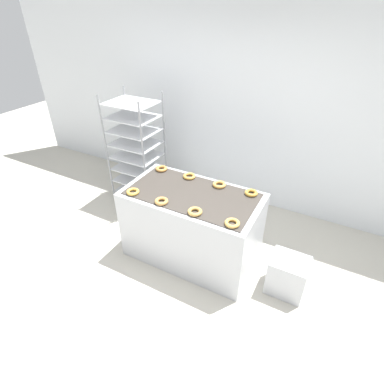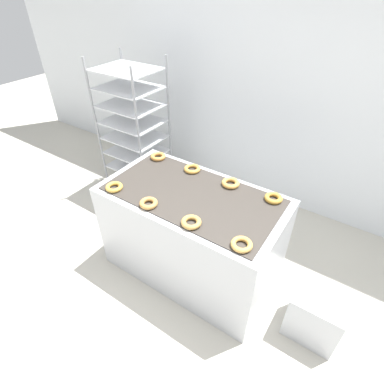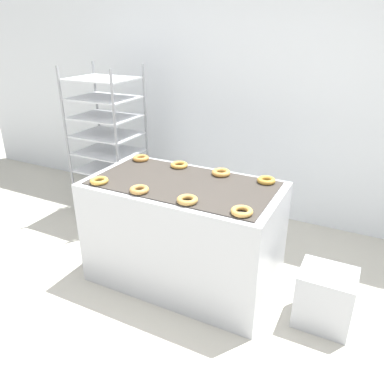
{
  "view_description": "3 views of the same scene",
  "coord_description": "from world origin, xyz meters",
  "px_view_note": "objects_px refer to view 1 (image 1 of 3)",
  "views": [
    {
      "loc": [
        1.25,
        -1.69,
        2.61
      ],
      "look_at": [
        0.0,
        0.65,
        0.89
      ],
      "focal_mm": 28.0,
      "sensor_mm": 36.0,
      "label": 1
    },
    {
      "loc": [
        1.04,
        -0.9,
        2.29
      ],
      "look_at": [
        0.0,
        0.65,
        0.89
      ],
      "focal_mm": 28.0,
      "sensor_mm": 36.0,
      "label": 2
    },
    {
      "loc": [
        1.23,
        -1.63,
        1.95
      ],
      "look_at": [
        0.0,
        0.8,
        0.74
      ],
      "focal_mm": 35.0,
      "sensor_mm": 36.0,
      "label": 3
    }
  ],
  "objects_px": {
    "donut_far_midright": "(219,185)",
    "donut_near_midright": "(195,212)",
    "fryer_machine": "(192,226)",
    "donut_near_left": "(133,192)",
    "donut_far_right": "(251,193)",
    "donut_far_left": "(161,169)",
    "donut_near_midleft": "(161,201)",
    "donut_far_midleft": "(189,176)",
    "donut_near_right": "(232,223)",
    "glaze_bin": "(287,275)",
    "baking_rack_cart": "(136,149)"
  },
  "relations": [
    {
      "from": "donut_near_left",
      "to": "donut_far_right",
      "type": "height_order",
      "value": "donut_far_right"
    },
    {
      "from": "donut_near_midleft",
      "to": "donut_near_midright",
      "type": "bearing_deg",
      "value": 0.66
    },
    {
      "from": "baking_rack_cart",
      "to": "donut_far_right",
      "type": "xyz_separation_m",
      "value": [
        1.83,
        -0.42,
        0.08
      ]
    },
    {
      "from": "baking_rack_cart",
      "to": "glaze_bin",
      "type": "xyz_separation_m",
      "value": [
        2.39,
        -0.71,
        -0.61
      ]
    },
    {
      "from": "donut_far_right",
      "to": "donut_near_midleft",
      "type": "bearing_deg",
      "value": -142.36
    },
    {
      "from": "donut_far_left",
      "to": "donut_near_midleft",
      "type": "bearing_deg",
      "value": -56.86
    },
    {
      "from": "baking_rack_cart",
      "to": "donut_near_midright",
      "type": "height_order",
      "value": "baking_rack_cart"
    },
    {
      "from": "donut_near_midleft",
      "to": "donut_far_midleft",
      "type": "distance_m",
      "value": 0.58
    },
    {
      "from": "donut_far_midleft",
      "to": "donut_far_right",
      "type": "xyz_separation_m",
      "value": [
        0.75,
        -0.0,
        0.0
      ]
    },
    {
      "from": "donut_far_midleft",
      "to": "donut_near_right",
      "type": "bearing_deg",
      "value": -36.88
    },
    {
      "from": "fryer_machine",
      "to": "donut_far_right",
      "type": "xyz_separation_m",
      "value": [
        0.56,
        0.28,
        0.46
      ]
    },
    {
      "from": "fryer_machine",
      "to": "donut_far_right",
      "type": "distance_m",
      "value": 0.77
    },
    {
      "from": "donut_far_midright",
      "to": "donut_near_midright",
      "type": "bearing_deg",
      "value": -90.53
    },
    {
      "from": "donut_near_left",
      "to": "donut_near_right",
      "type": "xyz_separation_m",
      "value": [
        1.13,
        0.01,
        0.0
      ]
    },
    {
      "from": "donut_far_midleft",
      "to": "donut_far_left",
      "type": "bearing_deg",
      "value": -179.74
    },
    {
      "from": "donut_near_right",
      "to": "baking_rack_cart",
      "type": "bearing_deg",
      "value": 151.77
    },
    {
      "from": "donut_near_right",
      "to": "donut_far_midright",
      "type": "distance_m",
      "value": 0.67
    },
    {
      "from": "glaze_bin",
      "to": "donut_far_left",
      "type": "bearing_deg",
      "value": 170.46
    },
    {
      "from": "baking_rack_cart",
      "to": "donut_far_left",
      "type": "distance_m",
      "value": 0.83
    },
    {
      "from": "donut_near_midleft",
      "to": "donut_near_right",
      "type": "height_order",
      "value": "donut_near_midleft"
    },
    {
      "from": "baking_rack_cart",
      "to": "donut_far_midleft",
      "type": "xyz_separation_m",
      "value": [
        1.09,
        -0.42,
        0.07
      ]
    },
    {
      "from": "glaze_bin",
      "to": "donut_near_midright",
      "type": "bearing_deg",
      "value": -162.72
    },
    {
      "from": "glaze_bin",
      "to": "donut_near_midleft",
      "type": "bearing_deg",
      "value": -167.36
    },
    {
      "from": "baking_rack_cart",
      "to": "donut_near_left",
      "type": "height_order",
      "value": "baking_rack_cart"
    },
    {
      "from": "fryer_machine",
      "to": "donut_near_right",
      "type": "height_order",
      "value": "donut_near_right"
    },
    {
      "from": "donut_near_midright",
      "to": "donut_near_right",
      "type": "xyz_separation_m",
      "value": [
        0.38,
        0.01,
        -0.0
      ]
    },
    {
      "from": "donut_far_right",
      "to": "donut_near_midright",
      "type": "bearing_deg",
      "value": -122.79
    },
    {
      "from": "donut_near_midleft",
      "to": "donut_far_left",
      "type": "relative_size",
      "value": 0.98
    },
    {
      "from": "baking_rack_cart",
      "to": "donut_near_left",
      "type": "relative_size",
      "value": 11.65
    },
    {
      "from": "donut_far_midleft",
      "to": "donut_far_midright",
      "type": "distance_m",
      "value": 0.38
    },
    {
      "from": "glaze_bin",
      "to": "donut_far_midright",
      "type": "bearing_deg",
      "value": 163.34
    },
    {
      "from": "fryer_machine",
      "to": "donut_near_midleft",
      "type": "height_order",
      "value": "donut_near_midleft"
    },
    {
      "from": "baking_rack_cart",
      "to": "donut_far_left",
      "type": "xyz_separation_m",
      "value": [
        0.71,
        -0.42,
        0.08
      ]
    },
    {
      "from": "fryer_machine",
      "to": "glaze_bin",
      "type": "xyz_separation_m",
      "value": [
        1.12,
        0.0,
        -0.23
      ]
    },
    {
      "from": "donut_far_right",
      "to": "donut_far_left",
      "type": "bearing_deg",
      "value": -179.96
    },
    {
      "from": "donut_far_midleft",
      "to": "donut_far_midright",
      "type": "xyz_separation_m",
      "value": [
        0.38,
        -0.01,
        0.0
      ]
    },
    {
      "from": "donut_near_left",
      "to": "donut_far_midleft",
      "type": "xyz_separation_m",
      "value": [
        0.37,
        0.57,
        -0.0
      ]
    },
    {
      "from": "donut_far_left",
      "to": "donut_far_midright",
      "type": "bearing_deg",
      "value": -0.49
    },
    {
      "from": "baking_rack_cart",
      "to": "glaze_bin",
      "type": "height_order",
      "value": "baking_rack_cart"
    },
    {
      "from": "baking_rack_cart",
      "to": "donut_near_right",
      "type": "height_order",
      "value": "baking_rack_cart"
    },
    {
      "from": "glaze_bin",
      "to": "donut_far_right",
      "type": "bearing_deg",
      "value": 153.14
    },
    {
      "from": "glaze_bin",
      "to": "donut_far_midleft",
      "type": "relative_size",
      "value": 2.92
    },
    {
      "from": "donut_far_midleft",
      "to": "donut_near_left",
      "type": "bearing_deg",
      "value": -122.7
    },
    {
      "from": "donut_near_midleft",
      "to": "donut_far_right",
      "type": "relative_size",
      "value": 1.0
    },
    {
      "from": "donut_far_right",
      "to": "fryer_machine",
      "type": "bearing_deg",
      "value": -152.94
    },
    {
      "from": "donut_near_midright",
      "to": "donut_far_midright",
      "type": "distance_m",
      "value": 0.57
    },
    {
      "from": "donut_far_left",
      "to": "donut_far_midright",
      "type": "xyz_separation_m",
      "value": [
        0.76,
        -0.01,
        0.0
      ]
    },
    {
      "from": "baking_rack_cart",
      "to": "donut_far_left",
      "type": "relative_size",
      "value": 11.34
    },
    {
      "from": "donut_far_midright",
      "to": "donut_near_left",
      "type": "bearing_deg",
      "value": -142.97
    },
    {
      "from": "fryer_machine",
      "to": "donut_near_left",
      "type": "bearing_deg",
      "value": -152.64
    }
  ]
}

